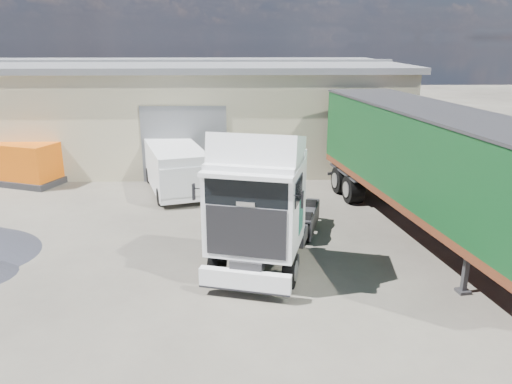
{
  "coord_description": "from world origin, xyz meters",
  "views": [
    {
      "loc": [
        0.69,
        -13.19,
        6.61
      ],
      "look_at": [
        1.17,
        3.0,
        1.59
      ],
      "focal_mm": 35.0,
      "sensor_mm": 36.0,
      "label": 1
    }
  ],
  "objects_px": {
    "box_trailer": "(426,159)",
    "panel_van": "(176,169)",
    "tractor_unit": "(262,209)",
    "orange_skip": "(27,166)"
  },
  "relations": [
    {
      "from": "panel_van",
      "to": "orange_skip",
      "type": "xyz_separation_m",
      "value": [
        -7.18,
        1.63,
        -0.22
      ]
    },
    {
      "from": "box_trailer",
      "to": "panel_van",
      "type": "distance_m",
      "value": 10.61
    },
    {
      "from": "panel_van",
      "to": "orange_skip",
      "type": "relative_size",
      "value": 1.51
    },
    {
      "from": "tractor_unit",
      "to": "orange_skip",
      "type": "relative_size",
      "value": 1.85
    },
    {
      "from": "orange_skip",
      "to": "tractor_unit",
      "type": "bearing_deg",
      "value": -20.19
    },
    {
      "from": "tractor_unit",
      "to": "box_trailer",
      "type": "xyz_separation_m",
      "value": [
        5.69,
        2.54,
        0.87
      ]
    },
    {
      "from": "tractor_unit",
      "to": "orange_skip",
      "type": "distance_m",
      "value": 14.14
    },
    {
      "from": "box_trailer",
      "to": "panel_van",
      "type": "relative_size",
      "value": 2.46
    },
    {
      "from": "tractor_unit",
      "to": "panel_van",
      "type": "xyz_separation_m",
      "value": [
        -3.51,
        7.59,
        -0.73
      ]
    },
    {
      "from": "tractor_unit",
      "to": "box_trailer",
      "type": "height_order",
      "value": "box_trailer"
    }
  ]
}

